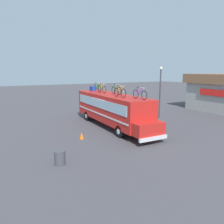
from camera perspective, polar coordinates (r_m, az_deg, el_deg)
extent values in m
plane|color=#423F44|center=(19.45, -0.24, -3.65)|extent=(120.00, 120.00, 0.00)
cube|color=red|center=(19.10, -0.25, 1.24)|extent=(9.70, 2.35, 2.26)
cube|color=red|center=(14.88, 9.50, -4.38)|extent=(0.93, 2.16, 0.88)
cube|color=#99B7C6|center=(18.51, -3.50, 2.27)|extent=(8.93, 0.04, 0.75)
cube|color=#99B7C6|center=(19.62, 2.82, 2.76)|extent=(8.93, 0.04, 0.75)
cube|color=silver|center=(18.66, -3.47, -0.42)|extent=(9.31, 0.03, 0.12)
cube|color=silver|center=(19.76, 2.80, 0.22)|extent=(9.31, 0.03, 0.12)
cube|color=silver|center=(14.63, 10.71, -6.81)|extent=(0.16, 2.23, 0.24)
cylinder|color=black|center=(16.06, 2.07, -5.07)|extent=(0.92, 0.28, 0.92)
cylinder|color=silver|center=(16.06, 2.07, -5.07)|extent=(0.41, 0.30, 0.41)
cylinder|color=black|center=(17.17, 8.04, -4.13)|extent=(0.92, 0.28, 0.92)
cylinder|color=silver|center=(17.17, 8.04, -4.13)|extent=(0.41, 0.30, 0.41)
cylinder|color=black|center=(21.58, -6.45, -1.02)|extent=(0.92, 0.28, 0.92)
cylinder|color=silver|center=(21.58, -6.45, -1.02)|extent=(0.41, 0.30, 0.41)
cylinder|color=black|center=(22.42, -1.55, -0.51)|extent=(0.92, 0.28, 0.92)
cylinder|color=silver|center=(22.42, -1.55, -0.51)|extent=(0.41, 0.30, 0.41)
cube|color=#193899|center=(22.45, -5.05, 6.10)|extent=(0.68, 0.41, 0.44)
torus|color=black|center=(22.40, -4.44, 6.36)|extent=(0.65, 0.04, 0.65)
torus|color=black|center=(21.54, -3.40, 6.19)|extent=(0.65, 0.04, 0.65)
cylinder|color=green|center=(22.13, -4.15, 6.94)|extent=(0.19, 0.04, 0.46)
cylinder|color=green|center=(21.87, -3.84, 6.86)|extent=(0.44, 0.04, 0.44)
cylinder|color=green|center=(21.92, -3.93, 7.45)|extent=(0.57, 0.04, 0.07)
cylinder|color=green|center=(22.24, -4.25, 6.35)|extent=(0.36, 0.03, 0.05)
cylinder|color=green|center=(22.29, -4.34, 6.94)|extent=(0.24, 0.03, 0.48)
cylinder|color=green|center=(21.60, -3.51, 6.79)|extent=(0.20, 0.03, 0.45)
cylinder|color=silver|center=(21.66, -3.61, 7.51)|extent=(0.03, 0.44, 0.03)
ellipsoid|color=black|center=(22.18, -4.24, 7.63)|extent=(0.20, 0.08, 0.06)
torus|color=black|center=(20.62, -3.23, 6.03)|extent=(0.67, 0.04, 0.67)
torus|color=black|center=(19.77, -2.04, 5.84)|extent=(0.67, 0.04, 0.67)
cylinder|color=#B2B20C|center=(20.35, -2.89, 6.69)|extent=(0.19, 0.04, 0.48)
cylinder|color=#B2B20C|center=(20.09, -2.53, 6.59)|extent=(0.45, 0.04, 0.46)
cylinder|color=#B2B20C|center=(20.14, -2.64, 7.27)|extent=(0.58, 0.04, 0.07)
cylinder|color=#B2B20C|center=(20.46, -3.01, 6.02)|extent=(0.36, 0.03, 0.05)
cylinder|color=#B2B20C|center=(20.51, -3.11, 6.69)|extent=(0.24, 0.03, 0.50)
cylinder|color=#B2B20C|center=(19.83, -2.16, 6.51)|extent=(0.20, 0.03, 0.47)
cylinder|color=silver|center=(19.88, -2.27, 7.33)|extent=(0.03, 0.44, 0.03)
ellipsoid|color=black|center=(20.40, -2.99, 7.47)|extent=(0.20, 0.08, 0.06)
torus|color=black|center=(19.36, 0.40, 5.73)|extent=(0.67, 0.04, 0.67)
torus|color=black|center=(18.52, 1.84, 5.50)|extent=(0.67, 0.04, 0.67)
cylinder|color=green|center=(19.08, 0.82, 6.42)|extent=(0.19, 0.04, 0.48)
cylinder|color=green|center=(18.83, 1.25, 6.32)|extent=(0.45, 0.04, 0.46)
cylinder|color=green|center=(18.88, 1.14, 7.04)|extent=(0.58, 0.04, 0.07)
cylinder|color=green|center=(19.20, 0.67, 5.72)|extent=(0.37, 0.03, 0.05)
cylinder|color=green|center=(19.24, 0.56, 6.43)|extent=(0.24, 0.03, 0.50)
cylinder|color=green|center=(18.58, 1.71, 6.22)|extent=(0.20, 0.03, 0.47)
cylinder|color=silver|center=(18.63, 1.58, 7.09)|extent=(0.03, 0.44, 0.03)
ellipsoid|color=black|center=(19.13, 0.71, 7.25)|extent=(0.20, 0.08, 0.06)
torus|color=black|center=(17.48, 1.16, 5.24)|extent=(0.70, 0.04, 0.70)
torus|color=black|center=(16.55, 3.01, 4.92)|extent=(0.70, 0.04, 0.70)
cylinder|color=orange|center=(17.17, 1.70, 6.03)|extent=(0.21, 0.04, 0.50)
cylinder|color=orange|center=(16.90, 2.25, 5.89)|extent=(0.50, 0.04, 0.48)
cylinder|color=orange|center=(16.95, 2.11, 6.73)|extent=(0.65, 0.04, 0.07)
cylinder|color=orange|center=(17.30, 1.50, 5.21)|extent=(0.41, 0.03, 0.05)
cylinder|color=orange|center=(17.35, 1.36, 6.04)|extent=(0.26, 0.03, 0.52)
cylinder|color=orange|center=(16.61, 2.84, 5.76)|extent=(0.22, 0.03, 0.49)
cylinder|color=silver|center=(16.67, 2.68, 6.78)|extent=(0.03, 0.44, 0.03)
ellipsoid|color=black|center=(17.23, 1.56, 6.99)|extent=(0.20, 0.08, 0.06)
torus|color=black|center=(16.34, 6.21, 4.72)|extent=(0.66, 0.04, 0.66)
torus|color=black|center=(15.51, 8.37, 4.34)|extent=(0.66, 0.04, 0.66)
cylinder|color=purple|center=(16.07, 6.86, 5.49)|extent=(0.20, 0.04, 0.47)
cylinder|color=purple|center=(15.82, 7.50, 5.33)|extent=(0.48, 0.04, 0.45)
cylinder|color=purple|center=(15.87, 7.35, 6.18)|extent=(0.62, 0.04, 0.07)
cylinder|color=purple|center=(16.18, 6.60, 4.68)|extent=(0.39, 0.03, 0.05)
cylinder|color=purple|center=(16.23, 6.46, 5.51)|extent=(0.25, 0.03, 0.49)
cylinder|color=purple|center=(15.56, 8.19, 5.19)|extent=(0.22, 0.03, 0.46)
cylinder|color=silver|center=(15.62, 8.01, 6.22)|extent=(0.03, 0.44, 0.03)
ellipsoid|color=black|center=(16.11, 6.71, 6.46)|extent=(0.20, 0.08, 0.06)
cylinder|color=#3F3F47|center=(11.95, -13.43, -11.49)|extent=(0.57, 0.57, 0.75)
cone|color=orange|center=(15.95, -7.91, -6.08)|extent=(0.31, 0.31, 0.50)
cylinder|color=#38383D|center=(22.83, 12.38, 4.58)|extent=(0.14, 0.14, 4.96)
sphere|color=#F2EDCC|center=(22.71, 12.65, 11.03)|extent=(0.31, 0.31, 0.31)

